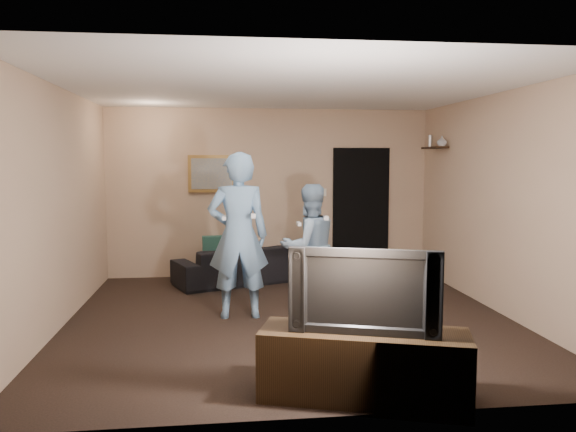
{
  "coord_description": "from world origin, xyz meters",
  "views": [
    {
      "loc": [
        -0.78,
        -6.23,
        1.8
      ],
      "look_at": [
        0.01,
        0.3,
        1.15
      ],
      "focal_mm": 35.0,
      "sensor_mm": 36.0,
      "label": 1
    }
  ],
  "objects": [
    {
      "name": "ceiling",
      "position": [
        0.0,
        0.0,
        2.6
      ],
      "size": [
        5.0,
        5.0,
        0.04
      ],
      "primitive_type": "cube",
      "color": "silver",
      "rests_on": "wall_back"
    },
    {
      "name": "wall_left",
      "position": [
        -2.5,
        0.0,
        1.3
      ],
      "size": [
        0.04,
        5.0,
        2.6
      ],
      "primitive_type": "cube",
      "color": "tan",
      "rests_on": "ground"
    },
    {
      "name": "doorway",
      "position": [
        1.45,
        2.47,
        1.0
      ],
      "size": [
        0.9,
        0.06,
        2.0
      ],
      "primitive_type": "cube",
      "color": "black",
      "rests_on": "ground"
    },
    {
      "name": "tv_console",
      "position": [
        0.28,
        -2.23,
        0.25
      ],
      "size": [
        1.64,
        0.96,
        0.56
      ],
      "primitive_type": "cube",
      "rotation": [
        0.0,
        0.0,
        -0.31
      ],
      "color": "black",
      "rests_on": "ground"
    },
    {
      "name": "wall_front",
      "position": [
        0.0,
        -2.5,
        1.3
      ],
      "size": [
        5.0,
        0.04,
        2.6
      ],
      "primitive_type": "cube",
      "color": "tan",
      "rests_on": "ground"
    },
    {
      "name": "wall_right",
      "position": [
        2.5,
        0.0,
        1.3
      ],
      "size": [
        0.04,
        5.0,
        2.6
      ],
      "primitive_type": "cube",
      "color": "tan",
      "rests_on": "ground"
    },
    {
      "name": "ground",
      "position": [
        0.0,
        0.0,
        0.0
      ],
      "size": [
        5.0,
        5.0,
        0.0
      ],
      "primitive_type": "plane",
      "color": "black",
      "rests_on": "ground"
    },
    {
      "name": "throw_pillow",
      "position": [
        -0.82,
        1.95,
        0.48
      ],
      "size": [
        0.46,
        0.19,
        0.45
      ],
      "primitive_type": "cube",
      "rotation": [
        0.0,
        0.0,
        0.11
      ],
      "color": "#16433B",
      "rests_on": "sofa"
    },
    {
      "name": "wii_player_left",
      "position": [
        -0.58,
        0.14,
        0.95
      ],
      "size": [
        0.7,
        0.52,
        1.9
      ],
      "color": "#719DC5",
      "rests_on": "ground"
    },
    {
      "name": "painting_canvas",
      "position": [
        -0.9,
        2.45,
        1.6
      ],
      "size": [
        0.62,
        0.01,
        0.47
      ],
      "primitive_type": "cube",
      "color": "slate",
      "rests_on": "painting_frame"
    },
    {
      "name": "sofa",
      "position": [
        -0.52,
        1.95,
        0.27
      ],
      "size": [
        2.0,
        1.36,
        0.54
      ],
      "primitive_type": "imported",
      "rotation": [
        0.0,
        0.0,
        3.52
      ],
      "color": "black",
      "rests_on": "ground"
    },
    {
      "name": "painting_frame",
      "position": [
        -0.9,
        2.48,
        1.6
      ],
      "size": [
        0.72,
        0.05,
        0.57
      ],
      "primitive_type": "cube",
      "color": "olive",
      "rests_on": "wall_back"
    },
    {
      "name": "light_switch",
      "position": [
        0.85,
        2.48,
        1.3
      ],
      "size": [
        0.08,
        0.02,
        0.12
      ],
      "primitive_type": "cube",
      "color": "silver",
      "rests_on": "wall_back"
    },
    {
      "name": "television",
      "position": [
        0.28,
        -2.23,
        0.85
      ],
      "size": [
        1.1,
        0.48,
        0.64
      ],
      "primitive_type": "imported",
      "rotation": [
        0.0,
        0.0,
        -0.31
      ],
      "color": "black",
      "rests_on": "tv_console"
    },
    {
      "name": "shelf_vase",
      "position": [
        2.39,
        1.53,
        2.08
      ],
      "size": [
        0.17,
        0.17,
        0.15
      ],
      "primitive_type": "imported",
      "rotation": [
        0.0,
        0.0,
        -0.28
      ],
      "color": "#A8A8AD",
      "rests_on": "wall_shelf"
    },
    {
      "name": "shelf_figurine",
      "position": [
        2.39,
        1.99,
        2.09
      ],
      "size": [
        0.06,
        0.06,
        0.18
      ],
      "primitive_type": "cylinder",
      "color": "silver",
      "rests_on": "wall_shelf"
    },
    {
      "name": "wall_shelf",
      "position": [
        2.39,
        1.8,
        1.99
      ],
      "size": [
        0.2,
        0.6,
        0.03
      ],
      "primitive_type": "cube",
      "color": "black",
      "rests_on": "wall_right"
    },
    {
      "name": "wall_back",
      "position": [
        0.0,
        2.5,
        1.3
      ],
      "size": [
        5.0,
        0.04,
        2.6
      ],
      "primitive_type": "cube",
      "color": "tan",
      "rests_on": "ground"
    },
    {
      "name": "wii_player_right",
      "position": [
        0.29,
        0.42,
        0.76
      ],
      "size": [
        0.88,
        0.77,
        1.52
      ],
      "color": "#83A3BF",
      "rests_on": "ground"
    }
  ]
}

